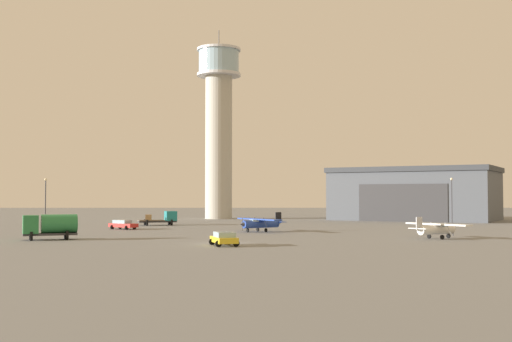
{
  "coord_description": "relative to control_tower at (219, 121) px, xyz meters",
  "views": [
    {
      "loc": [
        2.71,
        -67.34,
        4.92
      ],
      "look_at": [
        3.4,
        16.2,
        8.08
      ],
      "focal_mm": 46.02,
      "sensor_mm": 36.0,
      "label": 1
    }
  ],
  "objects": [
    {
      "name": "truck_flatbed_teal",
      "position": [
        -7.76,
        -30.9,
        -19.93
      ],
      "size": [
        6.71,
        4.4,
        2.34
      ],
      "rotation": [
        0.0,
        0.0,
        0.31
      ],
      "color": "#38383D",
      "rests_on": "ground_plane"
    },
    {
      "name": "ground_plane",
      "position": [
        4.16,
        -73.14,
        -21.1
      ],
      "size": [
        400.0,
        400.0,
        0.0
      ],
      "primitive_type": "plane",
      "color": "slate"
    },
    {
      "name": "car_yellow",
      "position": [
        4.26,
        -75.88,
        -20.35
      ],
      "size": [
        3.13,
        4.77,
        1.37
      ],
      "rotation": [
        0.0,
        0.0,
        1.84
      ],
      "color": "gold",
      "rests_on": "ground_plane"
    },
    {
      "name": "hangar",
      "position": [
        40.24,
        -7.94,
        -15.8
      ],
      "size": [
        37.2,
        32.49,
        10.54
      ],
      "rotation": [
        0.0,
        0.0,
        -2.08
      ],
      "color": "#4C5159",
      "rests_on": "ground_plane"
    },
    {
      "name": "light_post_west",
      "position": [
        -26.94,
        -32.22,
        -16.38
      ],
      "size": [
        0.44,
        0.44,
        7.82
      ],
      "color": "#38383D",
      "rests_on": "ground_plane"
    },
    {
      "name": "truck_fuel_tanker_green",
      "position": [
        -15.53,
        -66.84,
        -19.47
      ],
      "size": [
        6.18,
        4.22,
        2.83
      ],
      "rotation": [
        0.0,
        0.0,
        3.5
      ],
      "color": "#38383D",
      "rests_on": "ground_plane"
    },
    {
      "name": "airplane_blue",
      "position": [
        8.32,
        -50.89,
        -19.86
      ],
      "size": [
        6.8,
        8.12,
        2.64
      ],
      "rotation": [
        0.0,
        0.0,
        3.73
      ],
      "color": "#2847A8",
      "rests_on": "ground_plane"
    },
    {
      "name": "control_tower",
      "position": [
        0.0,
        0.0,
        0.0
      ],
      "size": [
        9.4,
        9.4,
        40.7
      ],
      "color": "#B2AD9E",
      "rests_on": "ground_plane"
    },
    {
      "name": "light_post_north",
      "position": [
        40.96,
        -29.65,
        -16.3
      ],
      "size": [
        0.44,
        0.44,
        7.96
      ],
      "color": "#38383D",
      "rests_on": "ground_plane"
    },
    {
      "name": "airplane_white",
      "position": [
        28.01,
        -65.82,
        -19.9
      ],
      "size": [
        6.59,
        7.84,
        2.55
      ],
      "rotation": [
        0.0,
        0.0,
        0.6
      ],
      "color": "white",
      "rests_on": "ground_plane"
    },
    {
      "name": "car_red",
      "position": [
        -11.83,
        -44.16,
        -20.35
      ],
      "size": [
        4.67,
        3.99,
        1.37
      ],
      "rotation": [
        0.0,
        0.0,
        5.67
      ],
      "color": "red",
      "rests_on": "ground_plane"
    }
  ]
}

